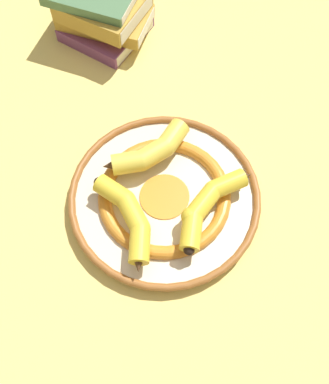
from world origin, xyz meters
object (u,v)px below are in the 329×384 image
object	(u,v)px
decorative_bowl	(164,197)
banana_b	(209,204)
banana_a	(150,152)
banana_c	(129,218)
book_stack	(103,13)

from	to	relation	value
decorative_bowl	banana_b	world-z (taller)	banana_b
banana_b	decorative_bowl	bearing A→B (deg)	-75.04
banana_a	banana_c	xyz separation A→B (m)	(-0.08, -0.11, -0.00)
decorative_bowl	banana_c	size ratio (longest dim) A/B	1.81
banana_b	banana_c	distance (m)	0.14
banana_a	book_stack	world-z (taller)	book_stack
book_stack	banana_b	bearing A→B (deg)	-38.58
banana_b	banana_a	bearing A→B (deg)	-98.66
decorative_bowl	banana_a	size ratio (longest dim) A/B	1.95
banana_a	decorative_bowl	bearing A→B (deg)	-104.74
banana_a	banana_c	bearing A→B (deg)	-138.97
banana_c	book_stack	xyz separation A→B (m)	(0.13, 0.47, 0.01)
decorative_bowl	banana_c	distance (m)	0.09
decorative_bowl	book_stack	bearing A→B (deg)	83.39
banana_b	book_stack	world-z (taller)	book_stack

